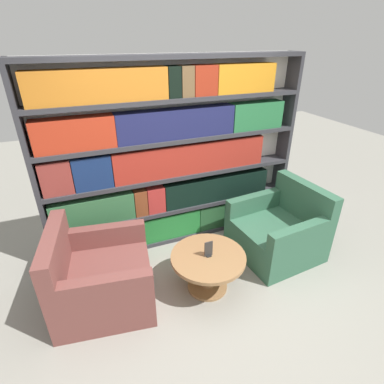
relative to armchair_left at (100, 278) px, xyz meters
name	(u,v)px	position (x,y,z in m)	size (l,w,h in m)	color
ground_plane	(221,302)	(1.14, -0.50, -0.30)	(14.00, 14.00, 0.00)	gray
bookshelf	(170,159)	(1.07, 0.82, 0.85)	(3.25, 0.30, 2.34)	silver
armchair_left	(100,278)	(0.00, 0.00, 0.00)	(1.08, 1.07, 0.89)	brown
armchair_right	(279,231)	(2.21, 0.00, 0.00)	(1.02, 1.01, 0.89)	#336047
coffee_table	(208,265)	(1.10, -0.25, 0.02)	(0.80, 0.80, 0.44)	olive
table_sign	(208,250)	(1.10, -0.25, 0.22)	(0.09, 0.06, 0.18)	black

